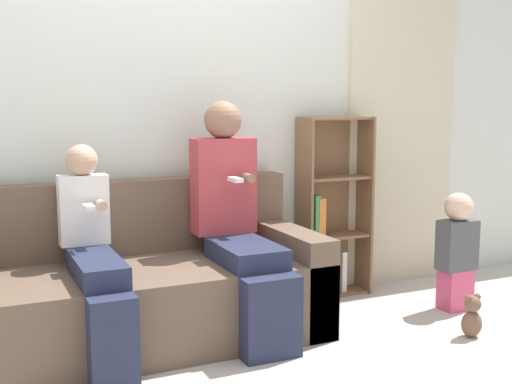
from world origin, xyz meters
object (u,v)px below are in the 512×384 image
object	(u,v)px
couch	(144,291)
child_seated	(95,255)
teddy_bear	(472,317)
bookshelf	(329,212)
adult_seated	(237,216)
toddler_standing	(457,249)

from	to	relation	value
couch	child_seated	distance (m)	0.40
child_seated	teddy_bear	size ratio (longest dim) A/B	4.37
child_seated	bookshelf	world-z (taller)	bookshelf
couch	child_seated	size ratio (longest dim) A/B	1.79
adult_seated	teddy_bear	bearing A→B (deg)	-28.97
toddler_standing	adult_seated	bearing A→B (deg)	171.33
toddler_standing	teddy_bear	world-z (taller)	toddler_standing
toddler_standing	teddy_bear	distance (m)	0.56
adult_seated	toddler_standing	distance (m)	1.44
couch	toddler_standing	bearing A→B (deg)	-8.66
couch	toddler_standing	size ratio (longest dim) A/B	2.60
bookshelf	teddy_bear	bearing A→B (deg)	-74.32
couch	bookshelf	world-z (taller)	bookshelf
adult_seated	child_seated	size ratio (longest dim) A/B	1.21
adult_seated	bookshelf	world-z (taller)	adult_seated
teddy_bear	adult_seated	bearing A→B (deg)	151.03
child_seated	couch	bearing A→B (deg)	26.58
bookshelf	couch	bearing A→B (deg)	-166.20
adult_seated	couch	bearing A→B (deg)	171.37
child_seated	teddy_bear	world-z (taller)	child_seated
couch	teddy_bear	world-z (taller)	couch
bookshelf	teddy_bear	distance (m)	1.18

